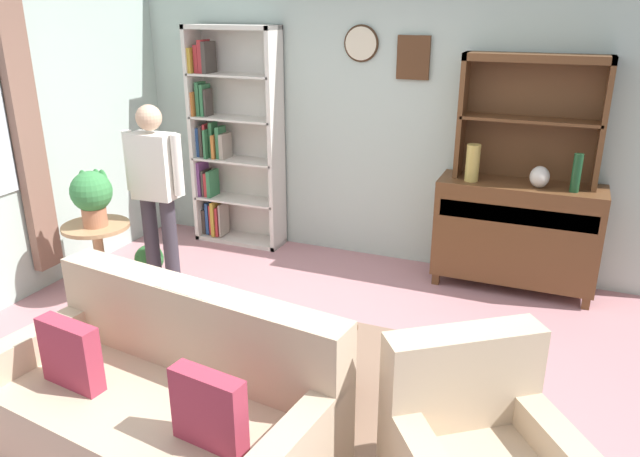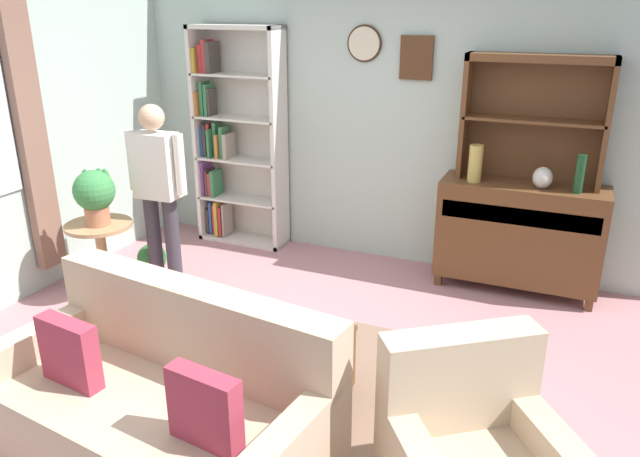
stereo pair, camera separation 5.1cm
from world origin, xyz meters
name	(u,v)px [view 1 (the left image)]	position (x,y,z in m)	size (l,w,h in m)	color
ground_plane	(294,372)	(0.00, 0.00, -0.01)	(5.40, 4.60, 0.02)	#B27A7F
wall_back	(393,109)	(0.00, 2.13, 1.40)	(5.00, 0.09, 2.80)	#ADC1B7
area_rug	(304,404)	(0.20, -0.30, 0.00)	(2.48, 2.15, 0.01)	#846651
bookshelf	(230,141)	(-1.56, 1.95, 1.02)	(0.90, 0.30, 2.10)	silver
sideboard	(516,231)	(1.17, 1.86, 0.51)	(1.30, 0.45, 0.92)	brown
sideboard_hutch	(533,101)	(1.17, 1.97, 1.56)	(1.10, 0.26, 1.00)	brown
vase_tall	(473,163)	(0.78, 1.78, 1.07)	(0.11, 0.11, 0.30)	tan
vase_round	(540,177)	(1.30, 1.79, 1.01)	(0.15, 0.15, 0.17)	beige
bottle_wine	(577,173)	(1.56, 1.77, 1.07)	(0.07, 0.07, 0.30)	#194223
couch_floral	(166,410)	(-0.26, -1.00, 0.31)	(1.89, 1.07, 0.90)	#C6AD8E
plant_stand	(99,254)	(-1.87, 0.36, 0.40)	(0.52, 0.52, 0.65)	#A87F56
potted_plant_large	(92,194)	(-1.85, 0.35, 0.91)	(0.32, 0.32, 0.44)	#AD6B4C
potted_plant_small	(150,261)	(-1.72, 0.77, 0.20)	(0.25, 0.25, 0.34)	beige
person_reading	(156,187)	(-1.51, 0.68, 0.91)	(0.52, 0.22, 1.56)	#38333D
coffee_table	(282,341)	(0.02, -0.22, 0.35)	(0.80, 0.50, 0.42)	brown
book_stack	(274,331)	(0.02, -0.30, 0.47)	(0.20, 0.16, 0.10)	#337247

